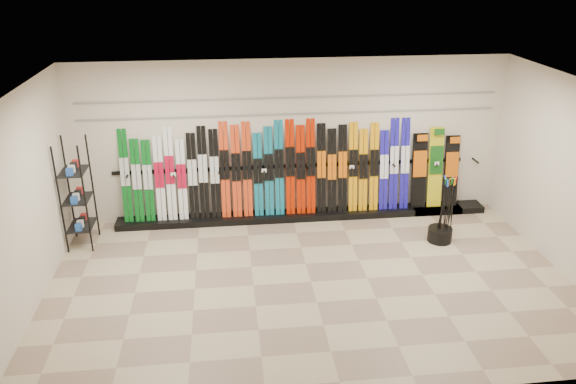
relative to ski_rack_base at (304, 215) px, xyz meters
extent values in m
plane|color=gray|center=(-0.22, -2.28, -0.06)|extent=(8.00, 8.00, 0.00)
plane|color=beige|center=(-0.22, 0.22, 1.44)|extent=(8.00, 0.00, 8.00)
plane|color=beige|center=(-4.22, -2.28, 1.44)|extent=(0.00, 5.00, 5.00)
plane|color=beige|center=(3.78, -2.28, 1.44)|extent=(0.00, 5.00, 5.00)
plane|color=silver|center=(-0.22, -2.28, 2.94)|extent=(8.00, 8.00, 0.00)
cube|color=black|center=(0.00, 0.00, 0.00)|extent=(8.00, 0.40, 0.12)
cube|color=#095F19|center=(-3.27, 0.08, 0.91)|extent=(0.17, 0.28, 1.71)
cube|color=#095F19|center=(-3.07, 0.07, 0.82)|extent=(0.17, 0.25, 1.52)
cube|color=#095F19|center=(-2.87, 0.07, 0.81)|extent=(0.17, 0.25, 1.50)
cube|color=white|center=(-2.67, 0.07, 0.84)|extent=(0.17, 0.26, 1.56)
cube|color=white|center=(-2.47, 0.08, 0.92)|extent=(0.17, 0.28, 1.71)
cube|color=white|center=(-2.27, 0.07, 0.80)|extent=(0.17, 0.25, 1.49)
cube|color=black|center=(-2.07, 0.07, 0.86)|extent=(0.17, 0.26, 1.59)
cube|color=black|center=(-1.88, 0.08, 0.92)|extent=(0.17, 0.28, 1.71)
cube|color=black|center=(-1.67, 0.08, 0.88)|extent=(0.17, 0.27, 1.65)
cube|color=red|center=(-1.48, 0.09, 0.96)|extent=(0.17, 0.30, 1.81)
cube|color=red|center=(-1.27, 0.08, 0.92)|extent=(0.17, 0.28, 1.72)
cube|color=red|center=(-1.07, 0.09, 0.94)|extent=(0.17, 0.29, 1.77)
cube|color=#116E89|center=(-0.87, 0.07, 0.84)|extent=(0.17, 0.26, 1.56)
cube|color=#116E89|center=(-0.67, 0.08, 0.89)|extent=(0.17, 0.28, 1.67)
cube|color=#116E89|center=(-0.47, 0.09, 0.95)|extent=(0.17, 0.29, 1.78)
cube|color=#C11D00|center=(-0.27, 0.09, 0.97)|extent=(0.17, 0.30, 1.83)
cube|color=#C11D00|center=(-0.07, 0.08, 0.89)|extent=(0.17, 0.28, 1.67)
cube|color=#C11D00|center=(0.12, 0.09, 0.96)|extent=(0.17, 0.30, 1.80)
cube|color=black|center=(0.32, 0.08, 0.91)|extent=(0.17, 0.28, 1.69)
cube|color=black|center=(0.52, 0.07, 0.85)|extent=(0.17, 0.26, 1.59)
cube|color=black|center=(0.73, 0.08, 0.89)|extent=(0.17, 0.27, 1.66)
cube|color=orange|center=(0.93, 0.08, 0.91)|extent=(0.17, 0.28, 1.69)
cube|color=orange|center=(1.12, 0.07, 0.84)|extent=(0.17, 0.26, 1.56)
cube|color=orange|center=(1.33, 0.08, 0.90)|extent=(0.17, 0.28, 1.67)
cube|color=#1E16A4|center=(1.53, 0.07, 0.82)|extent=(0.17, 0.25, 1.52)
cube|color=#1E16A4|center=(1.72, 0.09, 0.93)|extent=(0.17, 0.29, 1.75)
cube|color=#1E16A4|center=(1.93, 0.09, 0.93)|extent=(0.17, 0.29, 1.75)
cube|color=black|center=(2.23, 0.07, 0.78)|extent=(0.29, 0.22, 1.45)
cube|color=gold|center=(2.54, 0.08, 0.83)|extent=(0.28, 0.24, 1.55)
cube|color=black|center=(2.87, 0.07, 0.75)|extent=(0.28, 0.22, 1.38)
cube|color=black|center=(-3.97, -0.58, 0.88)|extent=(0.40, 0.60, 1.89)
cylinder|color=black|center=(2.23, -1.20, 0.07)|extent=(0.42, 0.42, 0.25)
cylinder|color=black|center=(2.40, -1.21, 0.55)|extent=(0.09, 0.09, 1.18)
cylinder|color=black|center=(2.37, -1.25, 0.55)|extent=(0.08, 0.14, 1.17)
cylinder|color=black|center=(2.21, -1.22, 0.55)|extent=(0.10, 0.07, 1.18)
cylinder|color=black|center=(2.21, -1.24, 0.55)|extent=(0.03, 0.09, 1.18)
cylinder|color=black|center=(2.21, -1.23, 0.55)|extent=(0.05, 0.04, 1.18)
cylinder|color=black|center=(2.35, -1.27, 0.55)|extent=(0.15, 0.07, 1.17)
cylinder|color=black|center=(2.25, -1.12, 0.55)|extent=(0.13, 0.14, 1.17)
cylinder|color=black|center=(2.33, -1.23, 0.55)|extent=(0.02, 0.13, 1.18)
cylinder|color=black|center=(2.36, -1.19, 0.55)|extent=(0.06, 0.02, 1.18)
cylinder|color=black|center=(2.28, -1.26, 0.55)|extent=(0.02, 0.05, 1.18)
cylinder|color=black|center=(2.22, -1.31, 0.55)|extent=(0.09, 0.16, 1.17)
cube|color=gray|center=(-0.22, 0.20, 1.94)|extent=(7.60, 0.02, 0.03)
cube|color=gray|center=(-0.22, 0.20, 2.24)|extent=(7.60, 0.02, 0.03)
camera|label=1|loc=(-1.44, -9.63, 4.60)|focal=35.00mm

